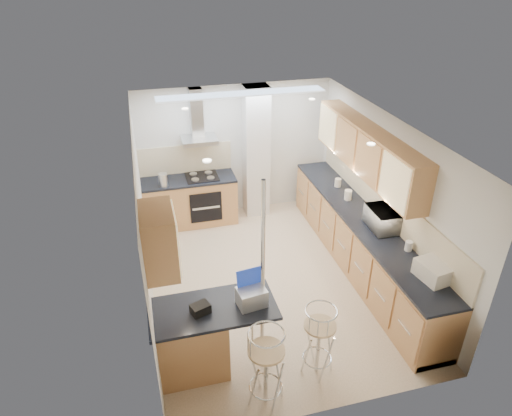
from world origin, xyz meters
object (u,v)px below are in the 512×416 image
object	(u,v)px
microwave	(383,219)
bar_stool_end	(319,341)
bar_stool_near	(266,368)
bread_bin	(434,271)
laptop	(252,297)

from	to	relation	value
microwave	bar_stool_end	xyz separation A→B (m)	(-1.56, -1.51, -0.58)
bar_stool_near	bread_bin	size ratio (longest dim) A/B	2.48
microwave	bread_bin	bearing A→B (deg)	-176.51
microwave	bar_stool_near	bearing A→B (deg)	129.42
microwave	bar_stool_end	bearing A→B (deg)	135.69
laptop	bar_stool_near	distance (m)	0.79
microwave	bar_stool_end	world-z (taller)	microwave
laptop	bar_stool_end	distance (m)	0.98
bar_stool_end	bread_bin	size ratio (longest dim) A/B	2.31
microwave	bar_stool_end	size ratio (longest dim) A/B	0.57
bar_stool_near	bar_stool_end	world-z (taller)	bar_stool_near
bread_bin	bar_stool_near	bearing A→B (deg)	-176.62
microwave	laptop	size ratio (longest dim) A/B	1.74
laptop	bread_bin	distance (m)	2.34
bar_stool_near	laptop	bearing A→B (deg)	110.01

